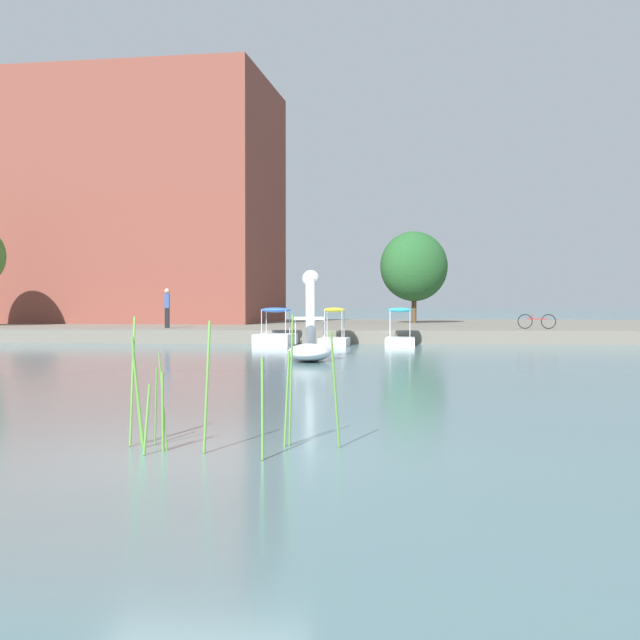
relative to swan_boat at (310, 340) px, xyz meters
The scene contains 11 objects.
ground_plane 15.36m from the swan_boat, 90.32° to the right, with size 642.28×642.28×0.00m, color slate.
shore_bank_far 22.48m from the swan_boat, 90.22° to the left, with size 129.10×24.73×0.59m, color #6B665B.
swan_boat is the anchor object (origin of this frame).
pedal_boat_cyan 9.40m from the swan_boat, 71.37° to the left, with size 1.27×2.12×1.57m.
pedal_boat_yellow 8.69m from the swan_boat, 87.88° to the left, with size 1.25×2.02×1.57m.
pedal_boat_blue 9.35m from the swan_boat, 103.28° to the left, with size 1.69×2.44×1.57m.
tree_broadleaf_left 24.58m from the swan_boat, 79.84° to the left, with size 5.36×5.08×5.42m.
person_on_path 15.23m from the swan_boat, 120.72° to the left, with size 0.24×0.24×1.86m.
bicycle_parked 15.90m from the swan_boat, 54.19° to the left, with size 1.68×0.29×0.68m.
apartment_block 30.52m from the swan_boat, 120.22° to the left, with size 20.87×10.90×14.72m, color brown.
reed_clump_foreground 15.13m from the swan_boat, 90.34° to the right, with size 2.56×1.00×1.60m.
Camera 1 is at (2.04, -9.30, 1.73)m, focal length 45.83 mm.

